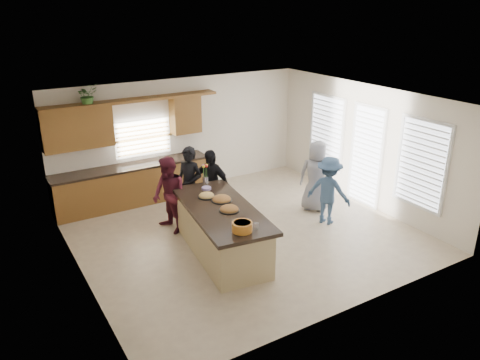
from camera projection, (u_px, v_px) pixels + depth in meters
floor at (245, 234)px, 9.69m from camera, size 6.50×6.50×0.00m
room_shell at (245, 146)px, 9.01m from camera, size 6.52×6.02×2.81m
back_cabinetry at (129, 167)px, 10.84m from camera, size 4.08×0.66×2.46m
right_wall_glazing at (368, 150)px, 10.65m from camera, size 0.06×4.00×2.25m
island at (221, 232)px, 8.79m from camera, size 1.49×2.83×0.95m
platter_front at (229, 209)px, 8.47m from camera, size 0.38×0.38×0.15m
platter_mid at (222, 199)px, 8.90m from camera, size 0.40×0.40×0.16m
platter_back at (207, 196)px, 9.06m from camera, size 0.33×0.33×0.14m
salad_bowl at (242, 226)px, 7.70m from camera, size 0.34×0.34×0.16m
clear_cup at (256, 226)px, 7.78m from camera, size 0.09×0.09×0.11m
plate_stack at (206, 188)px, 9.44m from camera, size 0.19×0.19×0.04m
flower_vase at (205, 173)px, 9.66m from camera, size 0.14×0.14×0.42m
potted_plant at (87, 95)px, 9.93m from camera, size 0.53×0.50×0.47m
woman_left_back at (190, 185)px, 9.95m from camera, size 0.67×0.73×1.68m
woman_left_mid at (169, 195)px, 9.53m from camera, size 0.72×0.86×1.61m
woman_left_front at (210, 185)px, 10.09m from camera, size 0.86×0.98×1.59m
woman_right_back at (329, 190)px, 9.93m from camera, size 0.94×1.11×1.49m
woman_right_front at (316, 176)px, 10.52m from camera, size 0.89×0.95×1.64m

